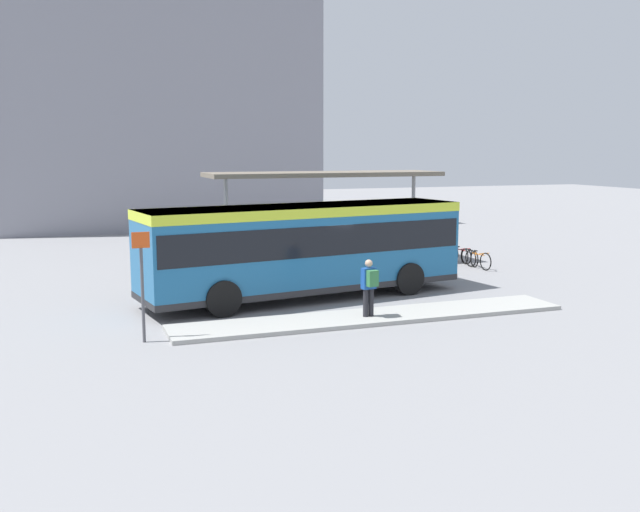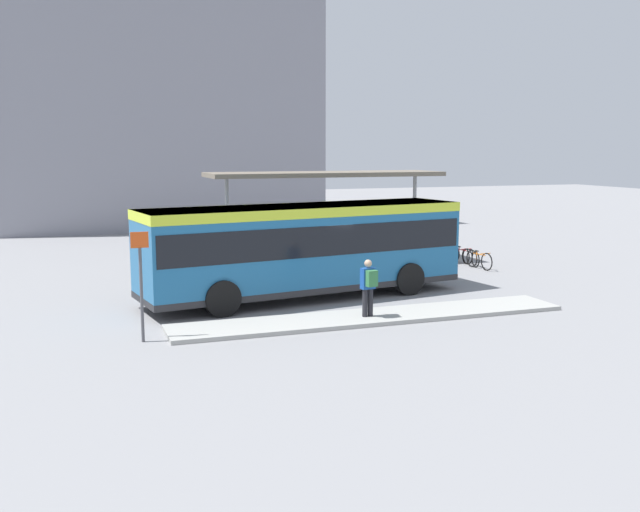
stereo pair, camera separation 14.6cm
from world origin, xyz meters
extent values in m
plane|color=gray|center=(0.00, 0.00, 0.00)|extent=(120.00, 120.00, 0.00)
cube|color=#9E9E99|center=(0.91, -3.41, 0.06)|extent=(11.68, 1.80, 0.12)
cube|color=#1E6093|center=(0.00, 0.00, 1.69)|extent=(10.91, 4.12, 2.69)
cube|color=#C6DB33|center=(0.00, 0.00, 2.89)|extent=(10.93, 4.15, 0.30)
cube|color=black|center=(0.00, 0.00, 2.02)|extent=(10.71, 4.12, 0.94)
cube|color=black|center=(5.24, 0.83, 2.02)|extent=(0.44, 2.28, 1.03)
cube|color=#28282B|center=(0.00, 0.00, 0.45)|extent=(10.92, 4.14, 0.20)
cylinder|color=black|center=(3.08, 1.70, 0.54)|extent=(1.12, 0.45, 1.09)
cylinder|color=black|center=(3.45, -0.67, 0.54)|extent=(1.12, 0.45, 1.09)
cylinder|color=black|center=(-3.45, 0.67, 0.54)|extent=(1.12, 0.45, 1.09)
cylinder|color=black|center=(-3.08, -1.70, 0.54)|extent=(1.12, 0.45, 1.09)
cylinder|color=#232328|center=(0.62, -3.53, 0.52)|extent=(0.15, 0.15, 0.80)
cylinder|color=#232328|center=(0.80, -3.50, 0.52)|extent=(0.15, 0.15, 0.80)
cube|color=#194799|center=(0.71, -3.52, 1.22)|extent=(0.42, 0.27, 0.60)
cube|color=#337542|center=(0.74, -3.72, 1.25)|extent=(0.32, 0.23, 0.45)
sphere|color=tan|center=(0.71, -3.52, 1.64)|extent=(0.22, 0.22, 0.22)
torus|color=black|center=(8.57, 2.61, 0.36)|extent=(0.11, 0.73, 0.72)
torus|color=black|center=(8.49, 3.59, 0.36)|extent=(0.11, 0.73, 0.72)
cylinder|color=orange|center=(8.53, 3.10, 0.59)|extent=(0.10, 0.77, 0.04)
cylinder|color=orange|center=(8.52, 3.28, 0.53)|extent=(0.04, 0.04, 0.36)
cube|color=black|center=(8.52, 3.28, 0.71)|extent=(0.08, 0.19, 0.04)
cylinder|color=orange|center=(8.56, 2.71, 0.68)|extent=(0.48, 0.07, 0.03)
torus|color=black|center=(8.66, 4.35, 0.33)|extent=(0.11, 0.68, 0.68)
torus|color=black|center=(8.57, 3.44, 0.33)|extent=(0.11, 0.68, 0.68)
cylinder|color=black|center=(8.61, 3.89, 0.55)|extent=(0.10, 0.71, 0.04)
cylinder|color=black|center=(8.60, 3.73, 0.50)|extent=(0.04, 0.04, 0.33)
cube|color=black|center=(8.60, 3.73, 0.66)|extent=(0.09, 0.19, 0.04)
cylinder|color=black|center=(8.65, 4.26, 0.63)|extent=(0.48, 0.08, 0.03)
torus|color=black|center=(8.67, 4.22, 0.34)|extent=(0.09, 0.69, 0.69)
torus|color=black|center=(8.61, 5.15, 0.34)|extent=(0.09, 0.69, 0.69)
cylinder|color=red|center=(8.64, 4.68, 0.57)|extent=(0.08, 0.73, 0.04)
cylinder|color=red|center=(8.63, 4.85, 0.51)|extent=(0.04, 0.04, 0.34)
cube|color=black|center=(8.63, 4.85, 0.68)|extent=(0.08, 0.18, 0.04)
cylinder|color=red|center=(8.66, 4.31, 0.65)|extent=(0.48, 0.06, 0.03)
torus|color=black|center=(8.50, 5.02, 0.33)|extent=(0.11, 0.68, 0.67)
torus|color=black|center=(8.41, 5.93, 0.33)|extent=(0.11, 0.68, 0.67)
cylinder|color=#287F3D|center=(8.46, 5.47, 0.55)|extent=(0.10, 0.71, 0.04)
cylinder|color=#287F3D|center=(8.44, 5.64, 0.50)|extent=(0.04, 0.04, 0.33)
cube|color=black|center=(8.44, 5.64, 0.66)|extent=(0.09, 0.19, 0.04)
cylinder|color=#287F3D|center=(8.49, 5.11, 0.63)|extent=(0.48, 0.08, 0.03)
cube|color=#706656|center=(2.97, 6.16, 3.80)|extent=(9.78, 2.78, 0.18)
cylinder|color=gray|center=(-1.19, 6.16, 1.86)|extent=(0.16, 0.16, 3.71)
cylinder|color=gray|center=(7.12, 6.16, 1.86)|extent=(0.16, 0.16, 3.71)
cylinder|color=#4C4C51|center=(-5.54, -3.70, 1.20)|extent=(0.08, 0.08, 2.40)
cube|color=#D84C19|center=(-5.54, -3.70, 2.60)|extent=(0.44, 0.03, 0.40)
cube|color=gray|center=(-1.41, 27.29, 8.95)|extent=(19.35, 13.50, 17.91)
camera|label=1|loc=(-7.36, -21.61, 4.82)|focal=40.00mm
camera|label=2|loc=(-7.22, -21.66, 4.82)|focal=40.00mm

